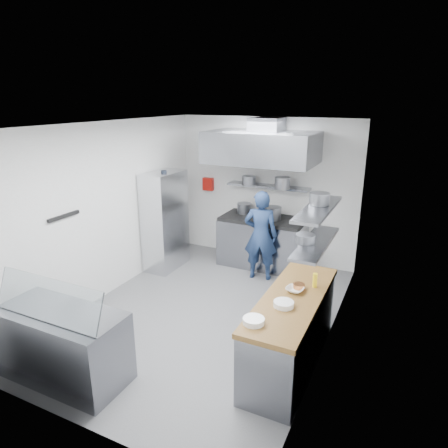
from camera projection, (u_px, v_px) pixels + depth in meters
The scene contains 35 objects.
floor at pixel (207, 312), 6.10m from camera, with size 5.00×5.00×0.00m, color #4F4F52.
ceiling at pixel (204, 124), 5.25m from camera, with size 5.00×5.00×0.00m, color silver.
wall_back at pixel (266, 190), 7.82m from camera, with size 3.60×0.02×2.80m, color white.
wall_front at pixel (72, 304), 3.53m from camera, with size 3.60×0.02×2.80m, color white.
wall_left at pixel (107, 211), 6.42m from camera, with size 5.00×0.02×2.80m, color white.
wall_right at pixel (334, 245), 4.93m from camera, with size 5.00×0.02×2.80m, color white.
gas_range at pixel (262, 243), 7.73m from camera, with size 1.60×0.80×0.90m, color gray.
cooktop at pixel (263, 219), 7.58m from camera, with size 1.57×0.78×0.06m, color black.
stock_pot_left at pixel (244, 208), 7.84m from camera, with size 0.28×0.28×0.20m, color slate.
stock_pot_mid at pixel (273, 213), 7.43m from camera, with size 0.31×0.31×0.24m, color slate.
over_range_shelf at pixel (268, 186), 7.61m from camera, with size 1.60×0.30×0.04m, color gray.
shelf_pot_a at pixel (249, 180), 7.59m from camera, with size 0.26×0.26×0.18m, color slate.
shelf_pot_b at pixel (282, 183), 7.26m from camera, with size 0.28×0.28×0.22m, color slate.
extractor_hood at pixel (262, 147), 7.01m from camera, with size 1.90×1.15×0.55m, color gray.
hood_duct at pixel (267, 124), 7.09m from camera, with size 0.55×0.55×0.24m, color slate.
red_firebox at pixel (208, 184), 8.28m from camera, with size 0.22×0.10×0.26m, color #B4150E.
chef at pixel (261, 235), 7.04m from camera, with size 0.59×0.39×1.62m, color navy.
wire_rack at pixel (165, 221), 7.50m from camera, with size 0.50×0.90×1.85m, color silver.
rack_bin_a at pixel (155, 232), 7.25m from camera, with size 0.17×0.21×0.19m, color white.
rack_bin_b at pixel (172, 198), 7.61m from camera, with size 0.13×0.17×0.15m, color yellow.
rack_jar at pixel (164, 175), 7.18m from camera, with size 0.10×0.10×0.18m, color black.
knife_strip at pixel (64, 216), 5.59m from camera, with size 0.04×0.55×0.05m, color black.
prep_counter_base at pixel (291, 332), 4.85m from camera, with size 0.62×2.00×0.84m, color gray.
prep_counter_top at pixel (293, 299), 4.71m from camera, with size 0.65×2.04×0.06m, color brown.
plate_stack_a at pixel (254, 321), 4.14m from camera, with size 0.23×0.23×0.06m, color white.
plate_stack_b at pixel (284, 304), 4.47m from camera, with size 0.23×0.23×0.06m, color white.
copper_pan at pixel (299, 286), 4.89m from camera, with size 0.14×0.14×0.06m, color #C57137.
squeeze_bottle at pixel (315, 280), 4.91m from camera, with size 0.06×0.06×0.18m, color yellow.
mixing_bowl at pixel (295, 290), 4.81m from camera, with size 0.21×0.21×0.05m, color white.
wall_shelf_lower at pixel (316, 243), 4.71m from camera, with size 0.30×1.30×0.04m, color gray.
wall_shelf_upper at pixel (318, 209), 4.58m from camera, with size 0.30×1.30×0.04m, color gray.
shelf_pot_c at pixel (305, 238), 4.66m from camera, with size 0.23×0.23×0.10m, color slate.
shelf_pot_d at pixel (320, 199), 4.66m from camera, with size 0.23×0.23×0.14m, color slate.
display_case at pixel (63, 345), 4.59m from camera, with size 1.50×0.70×0.85m, color gray.
display_glass at pixel (47, 299), 4.29m from camera, with size 1.47×0.02×0.45m, color silver.
Camera 1 is at (2.58, -4.76, 3.14)m, focal length 32.00 mm.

